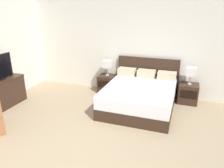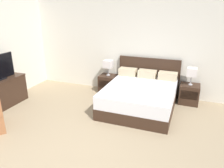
{
  "view_description": "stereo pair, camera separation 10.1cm",
  "coord_description": "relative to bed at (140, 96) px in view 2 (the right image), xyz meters",
  "views": [
    {
      "loc": [
        1.55,
        -2.64,
        2.49
      ],
      "look_at": [
        -0.04,
        1.88,
        0.75
      ],
      "focal_mm": 35.0,
      "sensor_mm": 36.0,
      "label": 1
    },
    {
      "loc": [
        1.65,
        -2.61,
        2.49
      ],
      "look_at": [
        -0.04,
        1.88,
        0.75
      ],
      "focal_mm": 35.0,
      "sensor_mm": 36.0,
      "label": 2
    }
  ],
  "objects": [
    {
      "name": "ground_plane",
      "position": [
        -0.53,
        -2.42,
        -0.32
      ],
      "size": [
        10.24,
        10.24,
        0.0
      ],
      "primitive_type": "plane",
      "color": "#998466"
    },
    {
      "name": "table_lamp_right",
      "position": [
        1.16,
        0.71,
        0.54
      ],
      "size": [
        0.25,
        0.25,
        0.46
      ],
      "color": "#B7B7BC",
      "rests_on": "nightstand_right"
    },
    {
      "name": "dresser",
      "position": [
        -3.34,
        -1.09,
        0.05
      ],
      "size": [
        0.48,
        1.14,
        0.72
      ],
      "color": "#332116",
      "rests_on": "ground"
    },
    {
      "name": "table_lamp_left",
      "position": [
        -1.16,
        0.71,
        0.54
      ],
      "size": [
        0.25,
        0.25,
        0.46
      ],
      "color": "#B7B7BC",
      "rests_on": "nightstand_left"
    },
    {
      "name": "bed",
      "position": [
        0.0,
        0.0,
        0.0
      ],
      "size": [
        1.74,
        2.01,
        1.1
      ],
      "color": "#332116",
      "rests_on": "ground"
    },
    {
      "name": "wall_back",
      "position": [
        -0.53,
        1.02,
        1.01
      ],
      "size": [
        7.36,
        0.06,
        2.65
      ],
      "primitive_type": "cube",
      "color": "silver",
      "rests_on": "ground"
    },
    {
      "name": "nightstand_left",
      "position": [
        -1.16,
        0.71,
        -0.06
      ],
      "size": [
        0.5,
        0.45,
        0.52
      ],
      "color": "#332116",
      "rests_on": "ground"
    },
    {
      "name": "nightstand_right",
      "position": [
        1.16,
        0.71,
        -0.06
      ],
      "size": [
        0.5,
        0.45,
        0.52
      ],
      "color": "#332116",
      "rests_on": "ground"
    }
  ]
}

